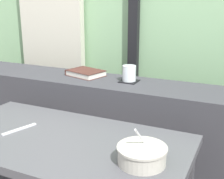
{
  "coord_description": "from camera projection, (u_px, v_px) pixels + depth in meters",
  "views": [
    {
      "loc": [
        0.65,
        -1.01,
        1.29
      ],
      "look_at": [
        -0.0,
        0.39,
        0.83
      ],
      "focal_mm": 49.15,
      "sensor_mm": 36.0,
      "label": 1
    }
  ],
  "objects": [
    {
      "name": "soup_bowl",
      "position": [
        142.0,
        155.0,
        1.1
      ],
      "size": [
        0.18,
        0.18,
        0.14
      ],
      "color": "#BCB7A8",
      "rests_on": "breakfast_table"
    },
    {
      "name": "juice_glass",
      "position": [
        129.0,
        74.0,
        1.75
      ],
      "size": [
        0.08,
        0.08,
        0.09
      ],
      "color": "white",
      "rests_on": "coaster_square"
    },
    {
      "name": "closed_book",
      "position": [
        86.0,
        73.0,
        1.9
      ],
      "size": [
        0.25,
        0.21,
        0.03
      ],
      "color": "#47231E",
      "rests_on": "dark_console_ledge"
    },
    {
      "name": "curtain_left_panel",
      "position": [
        50.0,
        3.0,
        2.37
      ],
      "size": [
        0.56,
        0.06,
        2.5
      ],
      "primitive_type": "cube",
      "color": "beige",
      "rests_on": "ground"
    },
    {
      "name": "fork_utensil",
      "position": [
        19.0,
        129.0,
        1.39
      ],
      "size": [
        0.07,
        0.17,
        0.01
      ],
      "primitive_type": "cube",
      "rotation": [
        0.0,
        0.0,
        -0.32
      ],
      "color": "silver",
      "rests_on": "breakfast_table"
    },
    {
      "name": "breakfast_table",
      "position": [
        63.0,
        165.0,
        1.34
      ],
      "size": [
        1.09,
        0.57,
        0.72
      ],
      "color": "#414145",
      "rests_on": "ground"
    },
    {
      "name": "coaster_square",
      "position": [
        129.0,
        81.0,
        1.76
      ],
      "size": [
        0.1,
        0.1,
        0.0
      ],
      "primitive_type": "cube",
      "color": "black",
      "rests_on": "dark_console_ledge"
    },
    {
      "name": "dark_console_ledge",
      "position": [
        123.0,
        148.0,
        1.87
      ],
      "size": [
        2.8,
        0.33,
        0.83
      ],
      "primitive_type": "cube",
      "color": "#38383D",
      "rests_on": "ground"
    }
  ]
}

